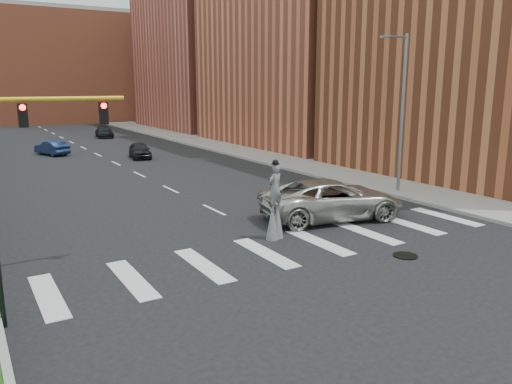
% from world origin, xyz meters
% --- Properties ---
extents(ground_plane, '(160.00, 160.00, 0.00)m').
position_xyz_m(ground_plane, '(0.00, 0.00, 0.00)').
color(ground_plane, black).
rests_on(ground_plane, ground).
extents(sidewalk_right, '(5.00, 90.00, 0.18)m').
position_xyz_m(sidewalk_right, '(12.50, 25.00, 0.09)').
color(sidewalk_right, gray).
rests_on(sidewalk_right, ground).
extents(manhole, '(0.90, 0.90, 0.04)m').
position_xyz_m(manhole, '(3.00, -2.00, 0.02)').
color(manhole, black).
rests_on(manhole, ground).
extents(building_near, '(16.00, 20.00, 22.00)m').
position_xyz_m(building_near, '(22.00, 8.00, 11.00)').
color(building_near, '#9B492A').
rests_on(building_near, ground).
extents(building_mid, '(16.00, 22.00, 24.00)m').
position_xyz_m(building_mid, '(22.00, 30.00, 12.00)').
color(building_mid, '#C35D3D').
rests_on(building_mid, ground).
extents(building_far, '(16.00, 22.00, 20.00)m').
position_xyz_m(building_far, '(22.00, 54.00, 10.00)').
color(building_far, '#BE5746').
rests_on(building_far, ground).
extents(building_backdrop, '(26.00, 14.00, 18.00)m').
position_xyz_m(building_backdrop, '(6.00, 78.00, 9.00)').
color(building_backdrop, '#C35D3D').
rests_on(building_backdrop, ground).
extents(streetlight, '(2.05, 0.20, 9.00)m').
position_xyz_m(streetlight, '(10.90, 6.00, 4.90)').
color(streetlight, slate).
rests_on(streetlight, ground).
extents(stilt_performer, '(0.83, 0.64, 3.31)m').
position_xyz_m(stilt_performer, '(0.02, 2.33, 1.38)').
color(stilt_performer, '#311F13').
rests_on(stilt_performer, ground).
extents(suv_crossing, '(7.30, 4.45, 1.89)m').
position_xyz_m(suv_crossing, '(4.06, 3.59, 0.94)').
color(suv_crossing, '#A8A59E').
rests_on(suv_crossing, ground).
extents(car_near, '(2.25, 4.17, 1.35)m').
position_xyz_m(car_near, '(2.67, 28.02, 0.67)').
color(car_near, black).
rests_on(car_near, ground).
extents(car_mid, '(2.69, 4.24, 1.32)m').
position_xyz_m(car_mid, '(-3.59, 34.03, 0.66)').
color(car_mid, navy).
rests_on(car_mid, ground).
extents(car_far, '(2.50, 4.80, 1.33)m').
position_xyz_m(car_far, '(4.54, 47.40, 0.66)').
color(car_far, black).
rests_on(car_far, ground).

